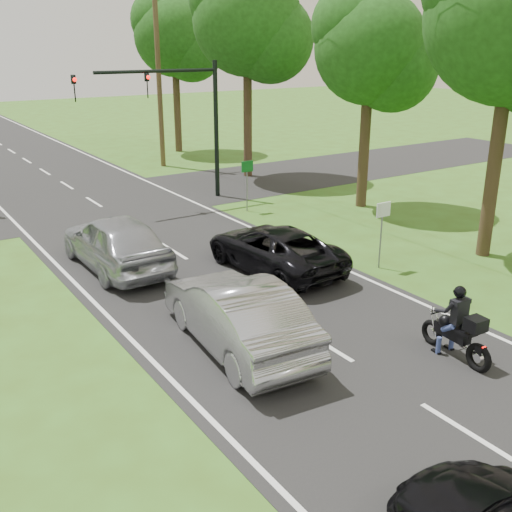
# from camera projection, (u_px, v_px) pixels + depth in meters

# --- Properties ---
(ground) EXTENTS (140.00, 140.00, 0.00)m
(ground) POSITION_uv_depth(u_px,v_px,m) (324.00, 344.00, 14.05)
(ground) COLOR #3A5919
(ground) RESTS_ON ground
(road) EXTENTS (8.00, 100.00, 0.01)m
(road) POSITION_uv_depth(u_px,v_px,m) (149.00, 236.00, 21.91)
(road) COLOR black
(road) RESTS_ON ground
(cross_road) EXTENTS (60.00, 7.00, 0.01)m
(cross_road) POSITION_uv_depth(u_px,v_px,m) (94.00, 202.00, 26.62)
(cross_road) COLOR black
(cross_road) RESTS_ON ground
(motorcycle_rider) EXTENTS (0.58, 2.02, 1.74)m
(motorcycle_rider) POSITION_uv_depth(u_px,v_px,m) (458.00, 330.00, 13.21)
(motorcycle_rider) COLOR black
(motorcycle_rider) RESTS_ON ground
(dark_suv) EXTENTS (2.54, 5.10, 1.39)m
(dark_suv) POSITION_uv_depth(u_px,v_px,m) (274.00, 248.00, 18.44)
(dark_suv) COLOR black
(dark_suv) RESTS_ON road
(silver_sedan) EXTENTS (2.23, 5.19, 1.66)m
(silver_sedan) POSITION_uv_depth(u_px,v_px,m) (237.00, 314.00, 13.65)
(silver_sedan) COLOR #9E9DA2
(silver_sedan) RESTS_ON road
(silver_suv) EXTENTS (2.14, 5.15, 1.75)m
(silver_suv) POSITION_uv_depth(u_px,v_px,m) (116.00, 241.00, 18.52)
(silver_suv) COLOR #A3A4AB
(silver_suv) RESTS_ON road
(traffic_signal) EXTENTS (6.38, 0.44, 6.00)m
(traffic_signal) POSITION_uv_depth(u_px,v_px,m) (178.00, 107.00, 25.40)
(traffic_signal) COLOR black
(traffic_signal) RESTS_ON ground
(utility_pole_far) EXTENTS (1.60, 0.28, 10.00)m
(utility_pole_far) POSITION_uv_depth(u_px,v_px,m) (159.00, 74.00, 32.86)
(utility_pole_far) COLOR brown
(utility_pole_far) RESTS_ON ground
(sign_white) EXTENTS (0.55, 0.07, 2.12)m
(sign_white) POSITION_uv_depth(u_px,v_px,m) (383.00, 219.00, 18.29)
(sign_white) COLOR slate
(sign_white) RESTS_ON ground
(sign_green) EXTENTS (0.55, 0.07, 2.12)m
(sign_green) POSITION_uv_depth(u_px,v_px,m) (247.00, 174.00, 24.69)
(sign_green) COLOR slate
(sign_green) RESTS_ON ground
(tree_row_c) EXTENTS (4.80, 4.65, 8.76)m
(tree_row_c) POSITION_uv_depth(u_px,v_px,m) (378.00, 55.00, 23.94)
(tree_row_c) COLOR #332316
(tree_row_c) RESTS_ON ground
(tree_row_d) EXTENTS (5.76, 5.58, 10.45)m
(tree_row_d) POSITION_uv_depth(u_px,v_px,m) (255.00, 27.00, 29.46)
(tree_row_d) COLOR #332316
(tree_row_d) RESTS_ON ground
(tree_row_e) EXTENTS (5.28, 5.12, 9.61)m
(tree_row_e) POSITION_uv_depth(u_px,v_px,m) (180.00, 41.00, 36.94)
(tree_row_e) COLOR #332316
(tree_row_e) RESTS_ON ground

